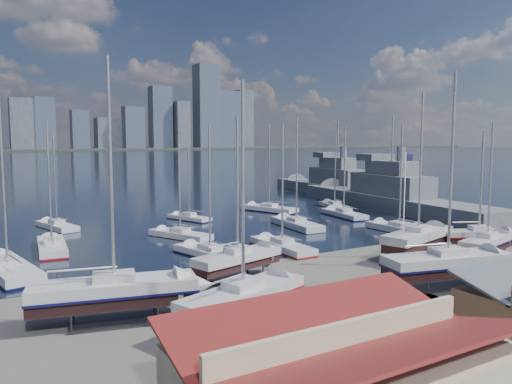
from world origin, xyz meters
TOP-DOWN VIEW (x-y plane):
  - ground at (0.00, -10.00)m, footprint 1400.00×1400.00m
  - water at (0.00, 300.00)m, footprint 1400.00×600.00m
  - shed_red at (-18.00, -26.00)m, footprint 14.70×9.45m
  - sailboat_cradle_0 at (-23.67, -9.38)m, footprint 11.32×5.42m
  - sailboat_cradle_1 at (-16.82, -14.71)m, footprint 10.19×5.87m
  - sailboat_cradle_2 at (-11.95, -4.96)m, footprint 8.93×4.55m
  - sailboat_cradle_3 at (1.76, -15.64)m, footprint 11.35×5.52m
  - sailboat_cradle_4 at (8.23, -6.85)m, footprint 10.89×5.61m
  - sailboat_cradle_5 at (12.83, -11.56)m, footprint 8.80×4.31m
  - sailboat_cradle_6 at (15.87, -8.46)m, footprint 8.17×5.47m
  - sailboat_moored_0 at (-28.89, 7.53)m, footprint 5.25×12.10m
  - sailboat_moored_1 at (-23.91, 15.90)m, footprint 3.78×10.21m
  - sailboat_moored_2 at (-21.22, 29.88)m, footprint 4.57×9.25m
  - sailboat_moored_3 at (-10.22, 4.21)m, footprint 4.93×9.98m
  - sailboat_moored_4 at (-9.05, 15.39)m, footprint 5.87×9.14m
  - sailboat_moored_5 at (-2.69, 27.59)m, footprint 4.76×8.11m
  - sailboat_moored_6 at (-1.86, 3.31)m, footprint 2.74×9.74m
  - sailboat_moored_7 at (7.70, 14.18)m, footprint 4.01×10.77m
  - sailboat_moored_8 at (12.62, 29.17)m, footprint 6.37×10.75m
  - sailboat_moored_9 at (17.37, 4.33)m, footprint 2.85×9.96m
  - sailboat_moored_10 at (19.68, 18.18)m, footprint 4.16×10.20m
  - sailboat_moored_11 at (24.61, 26.41)m, footprint 5.10×9.67m
  - naval_ship_east at (32.69, 20.97)m, footprint 12.26×46.56m
  - naval_ship_west at (39.33, 43.60)m, footprint 9.10×41.93m
  - car_a at (-11.49, -21.59)m, footprint 2.63×4.54m
  - car_b at (-4.50, -19.69)m, footprint 4.85×2.90m
  - flagpole at (4.37, -8.45)m, footprint 0.98×0.12m

SIDE VIEW (x-z plane):
  - water at x=0.00m, z-range -0.35..0.05m
  - ground at x=0.00m, z-range 0.00..0.00m
  - sailboat_moored_3 at x=-10.22m, z-range -6.88..7.49m
  - sailboat_moored_6 at x=-1.86m, z-range -6.97..7.58m
  - sailboat_moored_11 at x=24.61m, z-range -6.65..7.27m
  - sailboat_moored_10 at x=19.68m, z-range -7.09..7.71m
  - sailboat_moored_1 at x=-23.91m, z-range -7.16..7.77m
  - sailboat_moored_8 at x=12.62m, z-range -7.46..8.07m
  - sailboat_moored_5 at x=-2.69m, z-range -5.54..6.16m
  - sailboat_moored_0 at x=-28.89m, z-range -8.44..9.06m
  - sailboat_moored_9 at x=17.37m, z-range -7.18..7.83m
  - sailboat_moored_7 at x=7.70m, z-range -7.62..8.27m
  - sailboat_moored_2 at x=-21.22m, z-range -6.41..7.05m
  - sailboat_moored_4 at x=-9.05m, z-range -6.39..7.04m
  - car_a at x=-11.49m, z-range 0.00..1.45m
  - car_b at x=-4.50m, z-range 0.00..1.51m
  - naval_ship_east at x=32.69m, z-range -7.41..10.74m
  - naval_ship_west at x=39.33m, z-range -7.21..10.54m
  - sailboat_cradle_6 at x=15.87m, z-range -4.65..8.50m
  - sailboat_cradle_5 at x=12.83m, z-range -4.97..8.90m
  - sailboat_cradle_2 at x=-11.95m, z-range -5.11..9.07m
  - sailboat_cradle_1 at x=-16.82m, z-range -5.88..10.01m
  - sailboat_cradle_4 at x=8.23m, z-range -6.39..10.64m
  - sailboat_cradle_0 at x=-23.67m, z-range -6.61..10.91m
  - sailboat_cradle_3 at x=1.76m, z-range -6.62..10.93m
  - shed_red at x=-18.00m, z-range 0.07..4.57m
  - flagpole at x=4.37m, z-range 0.78..11.83m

